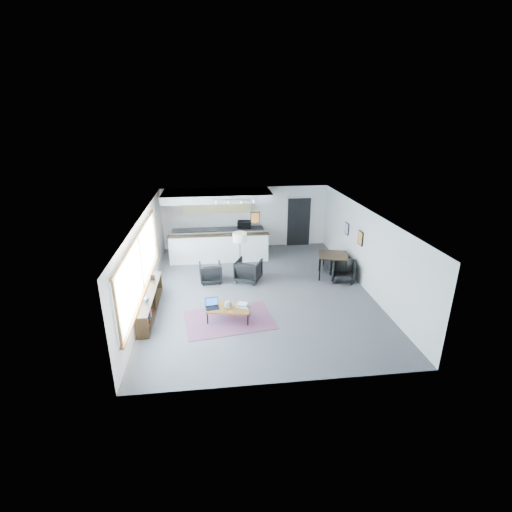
{
  "coord_description": "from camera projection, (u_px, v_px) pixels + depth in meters",
  "views": [
    {
      "loc": [
        -1.39,
        -10.85,
        5.35
      ],
      "look_at": [
        -0.04,
        0.4,
        1.07
      ],
      "focal_mm": 26.0,
      "sensor_mm": 36.0,
      "label": 1
    }
  ],
  "objects": [
    {
      "name": "dining_table",
      "position": [
        333.0,
        256.0,
        12.97
      ],
      "size": [
        1.2,
        1.2,
        0.83
      ],
      "rotation": [
        0.0,
        0.0,
        -0.27
      ],
      "color": "black",
      "rests_on": "floor"
    },
    {
      "name": "window",
      "position": [
        141.0,
        265.0,
        10.39
      ],
      "size": [
        0.1,
        5.95,
        1.66
      ],
      "color": "#8CBFFF",
      "rests_on": "room"
    },
    {
      "name": "wall_art_lower",
      "position": [
        361.0,
        238.0,
        12.33
      ],
      "size": [
        0.03,
        0.38,
        0.48
      ],
      "color": "black",
      "rests_on": "room"
    },
    {
      "name": "room",
      "position": [
        259.0,
        254.0,
        11.67
      ],
      "size": [
        7.02,
        9.02,
        2.62
      ],
      "color": "#4B4B4D",
      "rests_on": "ground"
    },
    {
      "name": "kitchenette",
      "position": [
        218.0,
        221.0,
        14.95
      ],
      "size": [
        4.2,
        1.96,
        2.6
      ],
      "color": "white",
      "rests_on": "floor"
    },
    {
      "name": "dining_chair_far",
      "position": [
        336.0,
        263.0,
        13.53
      ],
      "size": [
        0.66,
        0.63,
        0.66
      ],
      "primitive_type": "imported",
      "rotation": [
        0.0,
        0.0,
        3.19
      ],
      "color": "black",
      "rests_on": "floor"
    },
    {
      "name": "floor_lamp",
      "position": [
        240.0,
        239.0,
        12.62
      ],
      "size": [
        0.53,
        0.53,
        1.66
      ],
      "rotation": [
        0.0,
        0.0,
        0.13
      ],
      "color": "black",
      "rests_on": "floor"
    },
    {
      "name": "doorway",
      "position": [
        298.0,
        221.0,
        16.11
      ],
      "size": [
        1.1,
        0.12,
        2.15
      ],
      "color": "black",
      "rests_on": "room"
    },
    {
      "name": "dining_chair_near",
      "position": [
        344.0,
        272.0,
        12.74
      ],
      "size": [
        0.82,
        0.8,
        0.67
      ],
      "primitive_type": "imported",
      "rotation": [
        0.0,
        0.0,
        -0.36
      ],
      "color": "black",
      "rests_on": "floor"
    },
    {
      "name": "coffee_table",
      "position": [
        229.0,
        308.0,
        10.27
      ],
      "size": [
        1.3,
        0.87,
        0.39
      ],
      "rotation": [
        0.0,
        0.0,
        -0.19
      ],
      "color": "brown",
      "rests_on": "floor"
    },
    {
      "name": "armchair_left",
      "position": [
        210.0,
        272.0,
        12.68
      ],
      "size": [
        0.77,
        0.73,
        0.74
      ],
      "primitive_type": "imported",
      "rotation": [
        0.0,
        0.0,
        3.23
      ],
      "color": "black",
      "rests_on": "floor"
    },
    {
      "name": "microwave",
      "position": [
        244.0,
        224.0,
        15.58
      ],
      "size": [
        0.6,
        0.39,
        0.38
      ],
      "primitive_type": "imported",
      "rotation": [
        0.0,
        0.0,
        -0.16
      ],
      "color": "black",
      "rests_on": "kitchenette"
    },
    {
      "name": "wall_art_upper",
      "position": [
        347.0,
        229.0,
        13.56
      ],
      "size": [
        0.03,
        0.34,
        0.44
      ],
      "color": "black",
      "rests_on": "room"
    },
    {
      "name": "console",
      "position": [
        150.0,
        302.0,
        10.67
      ],
      "size": [
        0.35,
        3.0,
        0.8
      ],
      "color": "black",
      "rests_on": "floor"
    },
    {
      "name": "book_stack",
      "position": [
        243.0,
        305.0,
        10.3
      ],
      "size": [
        0.4,
        0.37,
        0.1
      ],
      "rotation": [
        0.0,
        0.0,
        -0.39
      ],
      "color": "silver",
      "rests_on": "coffee_table"
    },
    {
      "name": "ceramic_pot",
      "position": [
        228.0,
        305.0,
        10.18
      ],
      "size": [
        0.22,
        0.22,
        0.22
      ],
      "rotation": [
        0.0,
        0.0,
        -0.12
      ],
      "color": "gray",
      "rests_on": "coffee_table"
    },
    {
      "name": "track_light",
      "position": [
        235.0,
        201.0,
        13.21
      ],
      "size": [
        1.6,
        0.07,
        0.15
      ],
      "color": "silver",
      "rests_on": "room"
    },
    {
      "name": "kilim_rug",
      "position": [
        229.0,
        320.0,
        10.39
      ],
      "size": [
        2.63,
        1.98,
        0.01
      ],
      "rotation": [
        0.0,
        0.0,
        0.15
      ],
      "color": "#572E44",
      "rests_on": "floor"
    },
    {
      "name": "armchair_right",
      "position": [
        248.0,
        270.0,
        12.74
      ],
      "size": [
        1.04,
        1.02,
        0.83
      ],
      "primitive_type": "imported",
      "rotation": [
        0.0,
        0.0,
        2.72
      ],
      "color": "black",
      "rests_on": "floor"
    },
    {
      "name": "coaster",
      "position": [
        231.0,
        312.0,
        10.01
      ],
      "size": [
        0.12,
        0.12,
        0.01
      ],
      "rotation": [
        0.0,
        0.0,
        0.42
      ],
      "color": "#E5590C",
      "rests_on": "coffee_table"
    },
    {
      "name": "laptop",
      "position": [
        212.0,
        305.0,
        10.25
      ],
      "size": [
        0.4,
        0.34,
        0.26
      ],
      "rotation": [
        0.0,
        0.0,
        0.14
      ],
      "color": "black",
      "rests_on": "coffee_table"
    }
  ]
}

